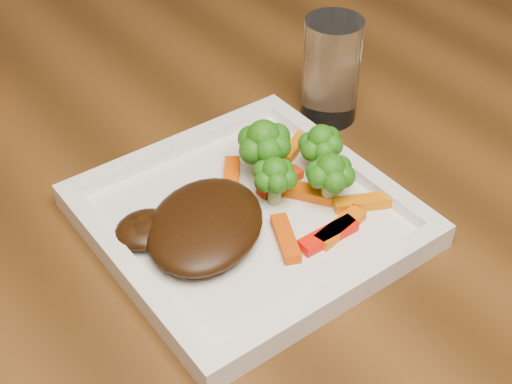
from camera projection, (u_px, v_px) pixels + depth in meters
plate at (248, 221)px, 0.68m from camera, size 0.27×0.27×0.01m
steak at (205, 225)px, 0.64m from camera, size 0.17×0.16×0.03m
broccoli_0 at (264, 148)px, 0.70m from camera, size 0.08×0.08×0.07m
broccoli_1 at (321, 145)px, 0.70m from camera, size 0.06×0.06×0.06m
broccoli_2 at (330, 178)px, 0.67m from camera, size 0.06×0.06×0.06m
broccoli_3 at (275, 177)px, 0.67m from camera, size 0.05×0.05×0.06m
carrot_0 at (340, 227)px, 0.65m from camera, size 0.06×0.03×0.01m
carrot_1 at (363, 202)px, 0.68m from camera, size 0.06×0.04×0.01m
carrot_2 at (286, 238)px, 0.64m from camera, size 0.04×0.06×0.01m
carrot_3 at (294, 147)px, 0.75m from camera, size 0.05×0.03×0.01m
carrot_4 at (231, 177)px, 0.71m from camera, size 0.05×0.05×0.01m
carrot_5 at (302, 191)px, 0.69m from camera, size 0.05×0.06×0.01m
carrot_6 at (280, 182)px, 0.70m from camera, size 0.05×0.02×0.01m
drinking_glass at (331, 71)px, 0.78m from camera, size 0.08×0.08×0.12m
carrot_7 at (328, 235)px, 0.65m from camera, size 0.06×0.02×0.01m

